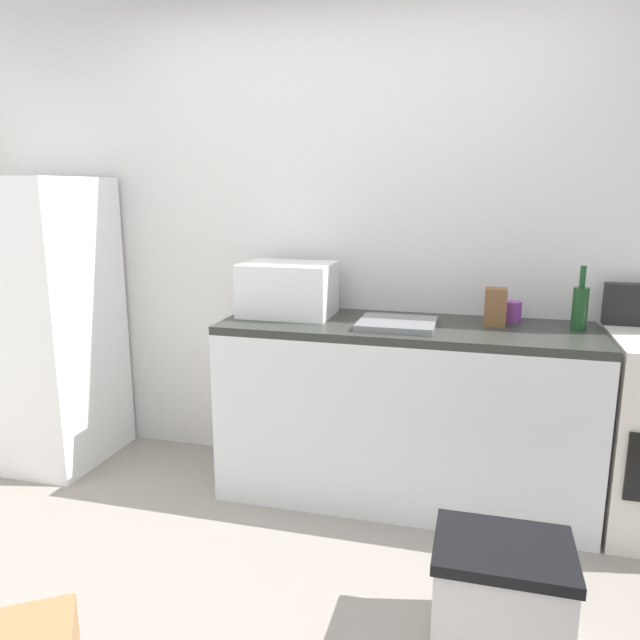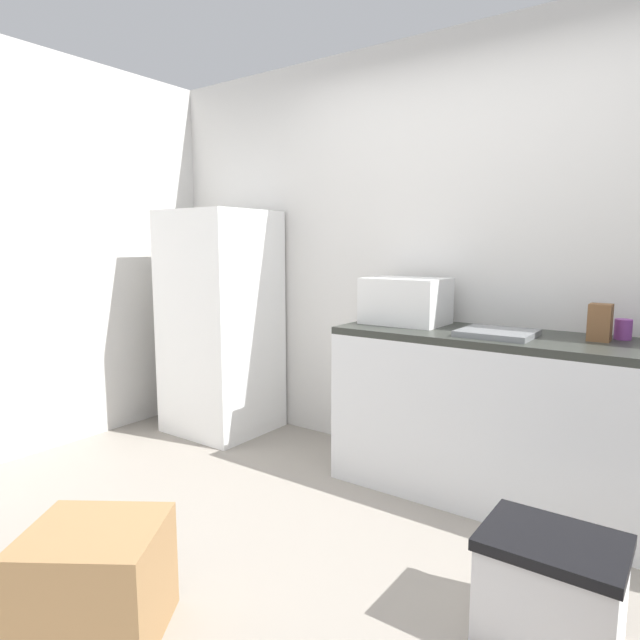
{
  "view_description": "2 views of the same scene",
  "coord_description": "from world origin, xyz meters",
  "px_view_note": "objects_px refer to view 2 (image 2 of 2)",
  "views": [
    {
      "loc": [
        0.63,
        -1.67,
        1.55
      ],
      "look_at": [
        -0.03,
        0.82,
        0.98
      ],
      "focal_mm": 33.98,
      "sensor_mm": 36.0,
      "label": 1
    },
    {
      "loc": [
        1.11,
        -1.61,
        1.36
      ],
      "look_at": [
        -0.46,
        0.59,
        0.98
      ],
      "focal_mm": 30.32,
      "sensor_mm": 36.0,
      "label": 2
    }
  ],
  "objects_px": {
    "refrigerator": "(221,322)",
    "storage_bin": "(550,588)",
    "coffee_mug": "(623,329)",
    "knife_block": "(600,322)",
    "cardboard_box_medium": "(96,583)",
    "microwave": "(406,301)"
  },
  "relations": [
    {
      "from": "knife_block",
      "to": "cardboard_box_medium",
      "type": "distance_m",
      "value": 2.43
    },
    {
      "from": "microwave",
      "to": "cardboard_box_medium",
      "type": "bearing_deg",
      "value": -96.01
    },
    {
      "from": "microwave",
      "to": "coffee_mug",
      "type": "height_order",
      "value": "microwave"
    },
    {
      "from": "knife_block",
      "to": "cardboard_box_medium",
      "type": "relative_size",
      "value": 0.4
    },
    {
      "from": "refrigerator",
      "to": "coffee_mug",
      "type": "height_order",
      "value": "refrigerator"
    },
    {
      "from": "storage_bin",
      "to": "knife_block",
      "type": "bearing_deg",
      "value": 92.73
    },
    {
      "from": "refrigerator",
      "to": "storage_bin",
      "type": "bearing_deg",
      "value": -19.85
    },
    {
      "from": "microwave",
      "to": "knife_block",
      "type": "bearing_deg",
      "value": 0.88
    },
    {
      "from": "knife_block",
      "to": "storage_bin",
      "type": "xyz_separation_m",
      "value": [
        0.05,
        -1.03,
        -0.8
      ]
    },
    {
      "from": "coffee_mug",
      "to": "cardboard_box_medium",
      "type": "xyz_separation_m",
      "value": [
        -1.32,
        -2.05,
        -0.75
      ]
    },
    {
      "from": "microwave",
      "to": "storage_bin",
      "type": "height_order",
      "value": "microwave"
    },
    {
      "from": "refrigerator",
      "to": "storage_bin",
      "type": "height_order",
      "value": "refrigerator"
    },
    {
      "from": "refrigerator",
      "to": "coffee_mug",
      "type": "xyz_separation_m",
      "value": [
        2.55,
        0.24,
        0.15
      ]
    },
    {
      "from": "coffee_mug",
      "to": "knife_block",
      "type": "bearing_deg",
      "value": -128.07
    },
    {
      "from": "knife_block",
      "to": "storage_bin",
      "type": "height_order",
      "value": "knife_block"
    },
    {
      "from": "microwave",
      "to": "cardboard_box_medium",
      "type": "height_order",
      "value": "microwave"
    },
    {
      "from": "refrigerator",
      "to": "microwave",
      "type": "distance_m",
      "value": 1.45
    },
    {
      "from": "refrigerator",
      "to": "cardboard_box_medium",
      "type": "distance_m",
      "value": 2.27
    },
    {
      "from": "cardboard_box_medium",
      "to": "refrigerator",
      "type": "bearing_deg",
      "value": 124.23
    },
    {
      "from": "storage_bin",
      "to": "microwave",
      "type": "bearing_deg",
      "value": 136.67
    },
    {
      "from": "microwave",
      "to": "refrigerator",
      "type": "bearing_deg",
      "value": -175.51
    },
    {
      "from": "coffee_mug",
      "to": "knife_block",
      "type": "height_order",
      "value": "knife_block"
    }
  ]
}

